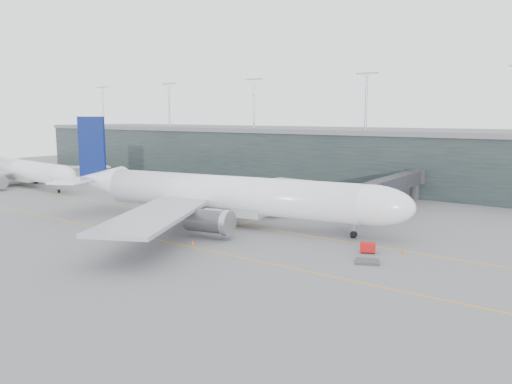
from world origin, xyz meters
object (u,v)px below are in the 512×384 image
Objects in this scene: second_aircraft at (24,170)px; gse_cart at (368,247)px; main_aircraft at (225,195)px; jet_bridge at (392,185)px.

gse_cart is at bearing 1.21° from second_aircraft.
main_aircraft reaches higher than second_aircraft.
gse_cart is (27.69, -2.59, -4.43)m from main_aircraft.
jet_bridge is 96.04m from second_aircraft.
second_aircraft is (-92.74, -24.95, -0.84)m from jet_bridge.
gse_cart is (101.97, -7.86, -3.48)m from second_aircraft.
jet_bridge reaches higher than gse_cart.
second_aircraft is at bearing 165.85° from main_aircraft.
jet_bridge is at bearing 81.89° from gse_cart.
main_aircraft is 35.41m from jet_bridge.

